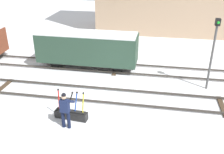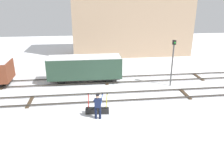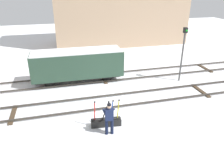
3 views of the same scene
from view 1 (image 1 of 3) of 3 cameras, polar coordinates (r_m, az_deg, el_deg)
name	(u,v)px [view 1 (image 1 of 3)]	position (r m, az deg, el deg)	size (l,w,h in m)	color
ground_plane	(105,97)	(13.61, -1.55, -4.42)	(60.00, 60.00, 0.00)	white
track_main_line	(105,95)	(13.56, -1.56, -4.00)	(44.00, 1.94, 0.18)	#38332D
track_siding_near	(116,68)	(16.75, 0.91, 2.01)	(44.00, 1.94, 0.18)	#38332D
switch_lever_frame	(71,114)	(11.96, -8.98, -7.98)	(1.55, 0.51, 1.45)	black
rail_worker	(65,108)	(11.08, -10.30, -6.80)	(0.58, 0.69, 1.69)	#111831
signal_post	(213,48)	(14.48, 21.46, 6.04)	(0.24, 0.32, 3.92)	#4C4C4C
freight_car_back_track	(87,48)	(16.68, -5.44, 6.37)	(6.38, 1.99, 2.34)	#2D2B28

